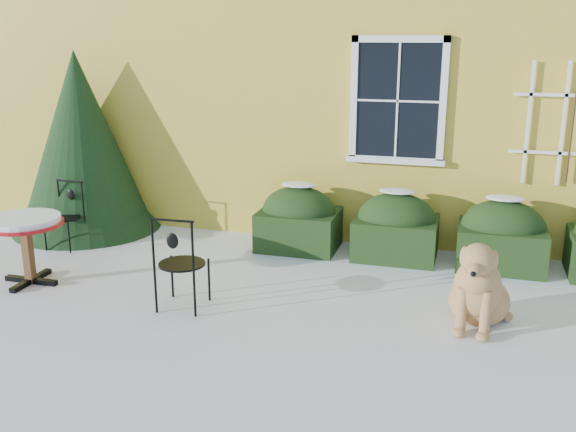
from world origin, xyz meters
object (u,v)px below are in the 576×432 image
(evergreen_shrub, at_px, (83,159))
(bistro_table, at_px, (25,228))
(patio_chair_near, at_px, (180,262))
(patio_chair_far, at_px, (66,215))
(dog, at_px, (478,291))

(evergreen_shrub, height_order, bistro_table, evergreen_shrub)
(patio_chair_near, xyz_separation_m, patio_chair_far, (-2.37, 1.43, -0.07))
(bistro_table, height_order, patio_chair_near, patio_chair_near)
(bistro_table, xyz_separation_m, patio_chair_far, (-0.37, 1.27, -0.22))
(patio_chair_far, bearing_deg, patio_chair_near, -30.62)
(evergreen_shrub, bearing_deg, patio_chair_far, -74.39)
(bistro_table, height_order, patio_chair_far, patio_chair_far)
(bistro_table, distance_m, patio_chair_near, 2.02)
(evergreen_shrub, xyz_separation_m, bistro_table, (0.61, -2.12, -0.38))
(evergreen_shrub, distance_m, patio_chair_near, 3.51)
(patio_chair_far, bearing_deg, evergreen_shrub, 106.12)
(evergreen_shrub, bearing_deg, bistro_table, -74.06)
(bistro_table, xyz_separation_m, patio_chair_near, (2.01, -0.16, -0.15))
(evergreen_shrub, relative_size, bistro_table, 3.01)
(patio_chair_near, bearing_deg, dog, -175.51)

